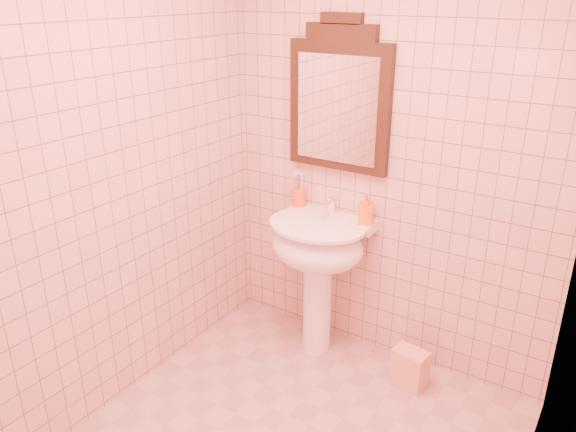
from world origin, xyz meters
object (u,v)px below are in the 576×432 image
Objects in this scene: toothbrush_cup at (299,197)px; mirror at (339,100)px; pedestal_sink at (318,254)px; soap_dispenser at (366,209)px; towel at (409,368)px.

mirror is at bearing 6.75° from toothbrush_cup.
mirror reaches higher than toothbrush_cup.
soap_dispenser reaches higher than pedestal_sink.
toothbrush_cup is at bearing -173.25° from mirror.
mirror is (0.00, 0.20, 0.87)m from pedestal_sink.
pedestal_sink is at bearing 178.71° from towel.
pedestal_sink is 1.01× the size of mirror.
mirror is 1.56m from towel.
pedestal_sink is 0.40m from soap_dispenser.
toothbrush_cup reaches higher than pedestal_sink.
toothbrush_cup is 1.11× the size of soap_dispenser.
mirror is at bearing 160.91° from towel.
pedestal_sink is at bearing -35.75° from toothbrush_cup.
towel is at bearing -1.29° from pedestal_sink.
soap_dispenser is at bearing 158.43° from towel.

